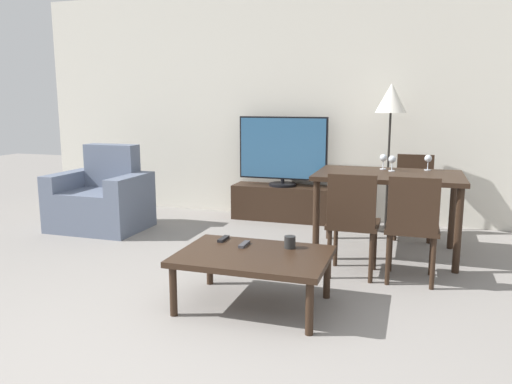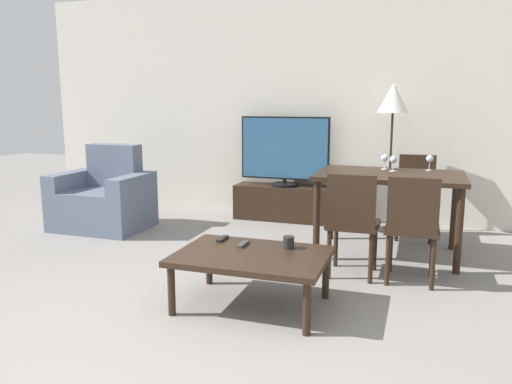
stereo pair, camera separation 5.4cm
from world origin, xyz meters
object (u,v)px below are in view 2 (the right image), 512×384
object	(u,v)px
dining_chair_far	(416,192)
floor_lamp	(393,105)
remote_secondary	(223,239)
wine_glass_center	(385,159)
tv	(285,151)
dining_table	(389,184)
remote_primary	(243,244)
armchair	(104,200)
dining_chair_near_right	(412,224)
dining_chair_near	(352,219)
wine_glass_left	(393,160)
tv_stand	(284,203)
coffee_table	(252,259)
wine_glass_right	(430,160)
cup_white_near	(289,242)

from	to	relation	value
dining_chair_far	floor_lamp	world-z (taller)	floor_lamp
remote_secondary	wine_glass_center	xyz separation A→B (m)	(1.03, 1.53, 0.47)
tv	dining_table	bearing A→B (deg)	-39.16
remote_primary	wine_glass_center	distance (m)	1.88
armchair	remote_primary	xyz separation A→B (m)	(2.14, -1.38, 0.07)
dining_table	dining_chair_near_right	world-z (taller)	dining_chair_near_right
dining_chair_near	remote_secondary	size ratio (longest dim) A/B	5.63
dining_chair_near_right	wine_glass_left	size ratio (longest dim) A/B	5.79
dining_table	dining_chair_near_right	distance (m)	0.78
tv	dining_chair_near	distance (m)	2.06
tv	remote_secondary	size ratio (longest dim) A/B	7.00
wine_glass_center	tv_stand	bearing A→B (deg)	146.96
dining_chair_near_right	wine_glass_center	xyz separation A→B (m)	(-0.29, 0.98, 0.38)
tv	wine_glass_center	distance (m)	1.42
armchair	dining_chair_near_right	world-z (taller)	armchair
remote_secondary	wine_glass_center	size ratio (longest dim) A/B	1.03
dining_table	remote_primary	bearing A→B (deg)	-123.62
dining_table	floor_lamp	distance (m)	1.12
coffee_table	remote_secondary	size ratio (longest dim) A/B	6.77
tv	wine_glass_center	world-z (taller)	tv
dining_chair_far	remote_secondary	size ratio (longest dim) A/B	5.63
armchair	wine_glass_right	distance (m)	3.44
tv	cup_white_near	distance (m)	2.47
floor_lamp	dining_chair_near_right	bearing A→B (deg)	-80.19
tv_stand	dining_chair_far	size ratio (longest dim) A/B	1.39
tv	wine_glass_left	world-z (taller)	tv
tv	dining_chair_far	world-z (taller)	tv
wine_glass_right	dining_chair_near	bearing A→B (deg)	-118.31
armchair	tv_stand	distance (m)	2.06
dining_chair_near	remote_secondary	distance (m)	1.04
tv_stand	remote_primary	bearing A→B (deg)	-81.69
armchair	dining_table	size ratio (longest dim) A/B	0.76
tv	dining_table	distance (m)	1.63
dining_chair_near	floor_lamp	distance (m)	1.84
dining_chair_near_right	wine_glass_center	size ratio (longest dim) A/B	5.79
floor_lamp	cup_white_near	xyz separation A→B (m)	(-0.53, -2.20, -0.93)
tv	wine_glass_right	xyz separation A→B (m)	(1.59, -0.71, 0.04)
dining_table	cup_white_near	distance (m)	1.47
coffee_table	wine_glass_center	distance (m)	1.98
tv	wine_glass_right	bearing A→B (deg)	-24.02
tv_stand	armchair	bearing A→B (deg)	-150.63
dining_table	wine_glass_center	size ratio (longest dim) A/B	8.81
armchair	floor_lamp	xyz separation A→B (m)	(3.00, 0.86, 1.04)
coffee_table	remote_primary	world-z (taller)	remote_primary
armchair	coffee_table	xyz separation A→B (m)	(2.26, -1.54, 0.02)
tv_stand	dining_table	world-z (taller)	dining_table
remote_secondary	wine_glass_left	distance (m)	1.87
dining_chair_near	dining_chair_near_right	size ratio (longest dim) A/B	1.00
armchair	dining_chair_near_right	distance (m)	3.36
wine_glass_center	wine_glass_right	world-z (taller)	same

